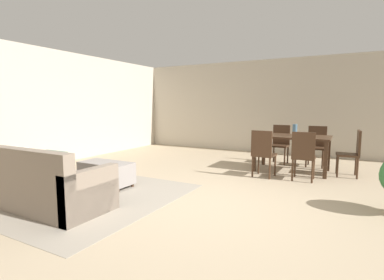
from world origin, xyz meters
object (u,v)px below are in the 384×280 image
(dining_chair_near_left, at_px, (263,151))
(dining_chair_far_left, at_px, (280,142))
(dining_chair_near_right, at_px, (304,153))
(vase_centerpiece, at_px, (295,130))
(dining_chair_head_east, at_px, (353,151))
(couch, at_px, (38,185))
(dining_chair_far_right, at_px, (316,144))
(dining_table, at_px, (292,140))
(ottoman_table, at_px, (106,173))

(dining_chair_near_left, distance_m, dining_chair_far_left, 1.61)
(dining_chair_near_right, relative_size, dining_chair_far_left, 1.00)
(dining_chair_far_left, distance_m, vase_centerpiece, 0.95)
(dining_chair_far_left, bearing_deg, dining_chair_head_east, -25.59)
(couch, distance_m, dining_chair_far_right, 5.68)
(dining_chair_near_left, distance_m, dining_chair_near_right, 0.74)
(dining_table, distance_m, dining_chair_near_right, 0.85)
(dining_chair_far_left, relative_size, dining_chair_far_right, 1.00)
(ottoman_table, distance_m, dining_chair_far_left, 4.17)
(couch, height_order, vase_centerpiece, vase_centerpiece)
(couch, bearing_deg, dining_table, 55.71)
(couch, bearing_deg, ottoman_table, 85.37)
(dining_chair_near_left, relative_size, dining_chair_far_right, 1.00)
(couch, xyz_separation_m, dining_chair_far_right, (3.10, 4.76, 0.23))
(ottoman_table, xyz_separation_m, dining_chair_near_left, (2.21, 1.92, 0.28))
(dining_table, xyz_separation_m, vase_centerpiece, (0.04, 0.02, 0.22))
(couch, height_order, dining_chair_far_right, dining_chair_far_right)
(ottoman_table, bearing_deg, dining_table, 46.75)
(dining_chair_near_left, bearing_deg, dining_chair_near_right, 5.59)
(ottoman_table, bearing_deg, dining_chair_far_left, 58.13)
(couch, xyz_separation_m, ottoman_table, (0.10, 1.19, -0.05))
(couch, relative_size, vase_centerpiece, 8.65)
(couch, distance_m, vase_centerpiece, 4.86)
(dining_chair_far_left, bearing_deg, couch, -115.90)
(couch, height_order, ottoman_table, couch)
(dining_chair_near_left, xyz_separation_m, dining_chair_far_left, (-0.01, 1.61, 0.00))
(ottoman_table, relative_size, vase_centerpiece, 3.91)
(dining_chair_near_left, xyz_separation_m, dining_chair_near_right, (0.73, 0.07, 0.00))
(dining_chair_near_right, height_order, dining_chair_far_left, same)
(dining_table, relative_size, dining_chair_head_east, 1.63)
(dining_chair_near_right, relative_size, dining_chair_head_east, 1.00)
(couch, bearing_deg, dining_chair_far_right, 56.91)
(ottoman_table, relative_size, dining_chair_far_right, 1.02)
(vase_centerpiece, bearing_deg, dining_chair_far_right, 65.26)
(dining_chair_near_left, height_order, dining_chair_near_right, same)
(vase_centerpiece, bearing_deg, dining_chair_far_left, 120.60)
(couch, bearing_deg, dining_chair_near_right, 46.37)
(couch, height_order, dining_chair_near_right, dining_chair_near_right)
(ottoman_table, distance_m, vase_centerpiece, 3.89)
(vase_centerpiece, bearing_deg, couch, -124.59)
(dining_table, relative_size, dining_chair_far_left, 1.63)
(couch, distance_m, dining_chair_near_left, 3.88)
(ottoman_table, height_order, dining_chair_head_east, dining_chair_head_east)
(dining_chair_head_east, bearing_deg, dining_chair_far_left, 154.41)
(dining_chair_far_right, xyz_separation_m, dining_chair_head_east, (0.73, -0.77, 0.00))
(ottoman_table, relative_size, dining_chair_far_left, 1.02)
(dining_chair_head_east, bearing_deg, dining_chair_near_left, -150.15)
(dining_chair_far_left, bearing_deg, dining_table, -62.56)
(dining_chair_near_left, relative_size, vase_centerpiece, 3.82)
(ottoman_table, xyz_separation_m, dining_chair_near_right, (2.94, 1.99, 0.28))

